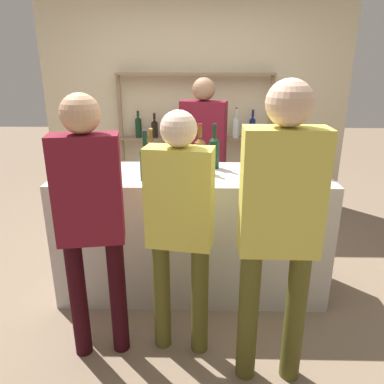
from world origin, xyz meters
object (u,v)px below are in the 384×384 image
(counter_bottle_0, at_px, (214,151))
(server_behind_counter, at_px, (203,149))
(counter_bottle_5, at_px, (152,154))
(cork_jar, at_px, (269,166))
(customer_center, at_px, (180,219))
(counter_bottle_3, at_px, (178,158))
(counter_bottle_4, at_px, (146,162))
(counter_bottle_2, at_px, (200,154))
(wine_glass, at_px, (190,159))
(counter_bottle_1, at_px, (318,159))
(customer_right, at_px, (280,218))
(customer_left, at_px, (90,211))

(counter_bottle_0, bearing_deg, server_behind_counter, 95.88)
(counter_bottle_5, distance_m, cork_jar, 0.94)
(counter_bottle_5, height_order, customer_center, customer_center)
(counter_bottle_3, distance_m, customer_center, 0.77)
(counter_bottle_4, xyz_separation_m, cork_jar, (0.91, 0.12, -0.06))
(counter_bottle_2, xyz_separation_m, customer_center, (-0.12, -0.78, -0.22))
(wine_glass, distance_m, server_behind_counter, 1.02)
(counter_bottle_1, bearing_deg, customer_right, -116.91)
(customer_right, bearing_deg, counter_bottle_2, 23.74)
(counter_bottle_1, bearing_deg, counter_bottle_4, -173.88)
(cork_jar, height_order, customer_left, customer_left)
(counter_bottle_4, bearing_deg, customer_left, -113.26)
(counter_bottle_5, distance_m, wine_glass, 0.37)
(counter_bottle_3, xyz_separation_m, customer_left, (-0.48, -0.79, -0.12))
(customer_right, bearing_deg, counter_bottle_0, 16.29)
(wine_glass, relative_size, cork_jar, 1.03)
(server_behind_counter, xyz_separation_m, customer_left, (-0.68, -1.74, 0.02))
(counter_bottle_4, relative_size, counter_bottle_5, 1.13)
(counter_bottle_3, relative_size, cork_jar, 2.00)
(counter_bottle_1, bearing_deg, wine_glass, -179.87)
(counter_bottle_2, distance_m, customer_center, 0.82)
(counter_bottle_4, height_order, customer_center, customer_center)
(customer_center, bearing_deg, customer_left, 104.63)
(counter_bottle_4, height_order, counter_bottle_5, counter_bottle_4)
(counter_bottle_3, distance_m, counter_bottle_4, 0.30)
(counter_bottle_1, height_order, cork_jar, counter_bottle_1)
(counter_bottle_1, relative_size, server_behind_counter, 0.20)
(counter_bottle_1, bearing_deg, customer_center, -145.92)
(wine_glass, height_order, server_behind_counter, server_behind_counter)
(counter_bottle_0, bearing_deg, counter_bottle_2, -134.37)
(counter_bottle_2, relative_size, server_behind_counter, 0.22)
(counter_bottle_3, bearing_deg, customer_left, -121.27)
(customer_left, bearing_deg, cork_jar, -67.90)
(counter_bottle_5, bearing_deg, cork_jar, -12.48)
(counter_bottle_5, bearing_deg, customer_right, -53.35)
(counter_bottle_1, relative_size, wine_glass, 2.05)
(counter_bottle_1, bearing_deg, server_behind_counter, 130.58)
(counter_bottle_0, xyz_separation_m, wine_glass, (-0.19, -0.21, -0.02))
(customer_left, bearing_deg, customer_center, -94.40)
(counter_bottle_4, bearing_deg, cork_jar, 7.51)
(counter_bottle_3, distance_m, counter_bottle_5, 0.26)
(counter_bottle_0, xyz_separation_m, customer_center, (-0.23, -0.89, -0.21))
(counter_bottle_5, bearing_deg, counter_bottle_4, -90.23)
(counter_bottle_3, xyz_separation_m, wine_glass, (0.09, -0.06, 0.00))
(counter_bottle_2, height_order, wine_glass, counter_bottle_2)
(counter_bottle_0, distance_m, wine_glass, 0.28)
(counter_bottle_5, height_order, server_behind_counter, server_behind_counter)
(cork_jar, bearing_deg, counter_bottle_2, 168.21)
(wine_glass, height_order, customer_center, customer_center)
(counter_bottle_2, bearing_deg, customer_right, -66.99)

